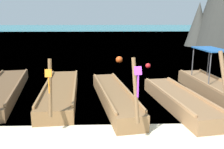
{
  "coord_description": "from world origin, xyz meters",
  "views": [
    {
      "loc": [
        -0.32,
        -5.3,
        3.53
      ],
      "look_at": [
        0.0,
        4.26,
        1.28
      ],
      "focal_mm": 38.62,
      "sensor_mm": 36.0,
      "label": 1
    }
  ],
  "objects_px": {
    "longtail_boat_violet_ribbon": "(114,96)",
    "longtail_boat_blue_ribbon": "(215,89)",
    "longtail_boat_pink_ribbon": "(179,100)",
    "longtail_boat_red_ribbon": "(4,90)",
    "longtail_boat_orange_ribbon": "(61,91)",
    "mooring_buoy_far": "(119,60)",
    "mooring_buoy_near": "(148,66)"
  },
  "relations": [
    {
      "from": "longtail_boat_blue_ribbon",
      "to": "mooring_buoy_far",
      "type": "height_order",
      "value": "longtail_boat_blue_ribbon"
    },
    {
      "from": "longtail_boat_pink_ribbon",
      "to": "longtail_boat_blue_ribbon",
      "type": "bearing_deg",
      "value": 30.53
    },
    {
      "from": "longtail_boat_red_ribbon",
      "to": "mooring_buoy_far",
      "type": "xyz_separation_m",
      "value": [
        5.9,
        8.04,
        0.02
      ]
    },
    {
      "from": "longtail_boat_red_ribbon",
      "to": "longtail_boat_orange_ribbon",
      "type": "bearing_deg",
      "value": -8.46
    },
    {
      "from": "longtail_boat_violet_ribbon",
      "to": "mooring_buoy_far",
      "type": "xyz_separation_m",
      "value": [
        0.79,
        9.29,
        -0.03
      ]
    },
    {
      "from": "longtail_boat_orange_ribbon",
      "to": "longtail_boat_blue_ribbon",
      "type": "xyz_separation_m",
      "value": [
        7.02,
        -0.18,
        0.09
      ]
    },
    {
      "from": "longtail_boat_violet_ribbon",
      "to": "longtail_boat_pink_ribbon",
      "type": "xyz_separation_m",
      "value": [
        2.59,
        -0.52,
        -0.01
      ]
    },
    {
      "from": "longtail_boat_orange_ribbon",
      "to": "longtail_boat_pink_ribbon",
      "type": "height_order",
      "value": "longtail_boat_pink_ribbon"
    },
    {
      "from": "mooring_buoy_near",
      "to": "longtail_boat_orange_ribbon",
      "type": "bearing_deg",
      "value": -129.18
    },
    {
      "from": "mooring_buoy_near",
      "to": "mooring_buoy_far",
      "type": "distance_m",
      "value": 2.89
    },
    {
      "from": "longtail_boat_pink_ribbon",
      "to": "mooring_buoy_near",
      "type": "bearing_deg",
      "value": 88.98
    },
    {
      "from": "mooring_buoy_near",
      "to": "mooring_buoy_far",
      "type": "xyz_separation_m",
      "value": [
        -1.93,
        2.15,
        0.09
      ]
    },
    {
      "from": "longtail_boat_orange_ribbon",
      "to": "longtail_boat_blue_ribbon",
      "type": "height_order",
      "value": "longtail_boat_blue_ribbon"
    },
    {
      "from": "longtail_boat_pink_ribbon",
      "to": "mooring_buoy_far",
      "type": "relative_size",
      "value": 10.64
    },
    {
      "from": "longtail_boat_violet_ribbon",
      "to": "longtail_boat_blue_ribbon",
      "type": "xyz_separation_m",
      "value": [
        4.62,
        0.68,
        0.07
      ]
    },
    {
      "from": "longtail_boat_red_ribbon",
      "to": "longtail_boat_pink_ribbon",
      "type": "bearing_deg",
      "value": -13.01
    },
    {
      "from": "longtail_boat_red_ribbon",
      "to": "mooring_buoy_near",
      "type": "bearing_deg",
      "value": 36.91
    },
    {
      "from": "longtail_boat_violet_ribbon",
      "to": "mooring_buoy_near",
      "type": "distance_m",
      "value": 7.65
    },
    {
      "from": "longtail_boat_red_ribbon",
      "to": "longtail_boat_violet_ribbon",
      "type": "bearing_deg",
      "value": -13.82
    },
    {
      "from": "mooring_buoy_near",
      "to": "longtail_boat_blue_ribbon",
      "type": "bearing_deg",
      "value": -73.66
    },
    {
      "from": "longtail_boat_orange_ribbon",
      "to": "mooring_buoy_far",
      "type": "height_order",
      "value": "longtail_boat_orange_ribbon"
    },
    {
      "from": "longtail_boat_red_ribbon",
      "to": "mooring_buoy_near",
      "type": "relative_size",
      "value": 19.9
    },
    {
      "from": "longtail_boat_violet_ribbon",
      "to": "mooring_buoy_near",
      "type": "bearing_deg",
      "value": 69.1
    },
    {
      "from": "longtail_boat_violet_ribbon",
      "to": "longtail_boat_pink_ribbon",
      "type": "height_order",
      "value": "longtail_boat_pink_ribbon"
    },
    {
      "from": "longtail_boat_red_ribbon",
      "to": "longtail_boat_orange_ribbon",
      "type": "height_order",
      "value": "longtail_boat_red_ribbon"
    },
    {
      "from": "longtail_boat_red_ribbon",
      "to": "longtail_boat_violet_ribbon",
      "type": "xyz_separation_m",
      "value": [
        5.11,
        -1.26,
        0.05
      ]
    },
    {
      "from": "mooring_buoy_near",
      "to": "longtail_boat_violet_ribbon",
      "type": "bearing_deg",
      "value": -110.9
    },
    {
      "from": "longtail_boat_orange_ribbon",
      "to": "longtail_boat_violet_ribbon",
      "type": "distance_m",
      "value": 2.55
    },
    {
      "from": "longtail_boat_violet_ribbon",
      "to": "mooring_buoy_far",
      "type": "height_order",
      "value": "longtail_boat_violet_ribbon"
    },
    {
      "from": "longtail_boat_orange_ribbon",
      "to": "mooring_buoy_far",
      "type": "bearing_deg",
      "value": 69.29
    },
    {
      "from": "longtail_boat_pink_ribbon",
      "to": "longtail_boat_violet_ribbon",
      "type": "bearing_deg",
      "value": 168.6
    },
    {
      "from": "mooring_buoy_near",
      "to": "longtail_boat_red_ribbon",
      "type": "bearing_deg",
      "value": -143.09
    }
  ]
}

